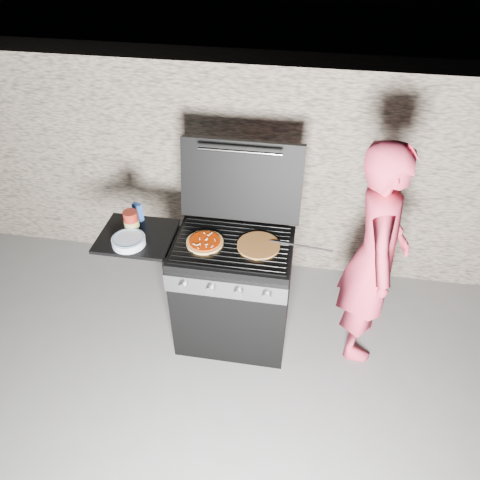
% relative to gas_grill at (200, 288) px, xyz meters
% --- Properties ---
extents(ground, '(50.00, 50.00, 0.00)m').
position_rel_gas_grill_xyz_m(ground, '(0.25, 0.00, -0.46)').
color(ground, slate).
extents(stone_wall, '(8.00, 0.35, 1.80)m').
position_rel_gas_grill_xyz_m(stone_wall, '(0.25, 1.05, 0.44)').
color(stone_wall, tan).
rests_on(stone_wall, ground).
extents(gas_grill, '(1.34, 0.79, 0.91)m').
position_rel_gas_grill_xyz_m(gas_grill, '(0.00, 0.00, 0.00)').
color(gas_grill, black).
rests_on(gas_grill, ground).
extents(pizza_topped, '(0.31, 0.31, 0.03)m').
position_rel_gas_grill_xyz_m(pizza_topped, '(0.07, -0.03, 0.47)').
color(pizza_topped, '#DFA763').
rests_on(pizza_topped, gas_grill).
extents(pizza_plain, '(0.33, 0.33, 0.02)m').
position_rel_gas_grill_xyz_m(pizza_plain, '(0.42, 0.00, 0.46)').
color(pizza_plain, gold).
rests_on(pizza_plain, gas_grill).
extents(sauce_jar, '(0.13, 0.13, 0.15)m').
position_rel_gas_grill_xyz_m(sauce_jar, '(-0.46, 0.04, 0.52)').
color(sauce_jar, maroon).
rests_on(sauce_jar, gas_grill).
extents(blue_carton, '(0.07, 0.06, 0.14)m').
position_rel_gas_grill_xyz_m(blue_carton, '(-0.45, 0.16, 0.52)').
color(blue_carton, '#274D97').
rests_on(blue_carton, gas_grill).
extents(plate_stack, '(0.28, 0.28, 0.05)m').
position_rel_gas_grill_xyz_m(plate_stack, '(-0.43, -0.11, 0.47)').
color(plate_stack, silver).
rests_on(plate_stack, gas_grill).
extents(person, '(0.42, 0.63, 1.69)m').
position_rel_gas_grill_xyz_m(person, '(1.19, 0.10, 0.39)').
color(person, '#EA3B58').
rests_on(person, ground).
extents(tongs, '(0.45, 0.15, 0.09)m').
position_rel_gas_grill_xyz_m(tongs, '(0.68, 0.00, 0.50)').
color(tongs, black).
rests_on(tongs, gas_grill).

